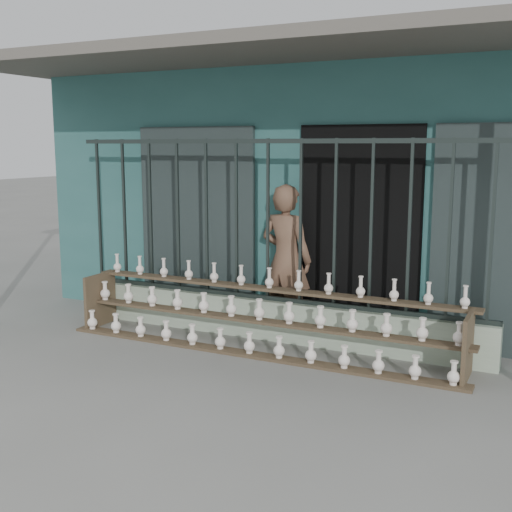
% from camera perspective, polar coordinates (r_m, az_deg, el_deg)
% --- Properties ---
extents(ground, '(60.00, 60.00, 0.00)m').
position_cam_1_polar(ground, '(6.30, -4.03, -10.42)').
color(ground, slate).
extents(workshop_building, '(7.40, 6.60, 3.21)m').
position_cam_1_polar(workshop_building, '(9.82, 8.31, 6.48)').
color(workshop_building, '#2D5F5C').
rests_on(workshop_building, ground).
extents(parapet_wall, '(5.00, 0.20, 0.45)m').
position_cam_1_polar(parapet_wall, '(7.33, 1.03, -5.62)').
color(parapet_wall, '#ADC1A5').
rests_on(parapet_wall, ground).
extents(security_fence, '(5.00, 0.04, 1.80)m').
position_cam_1_polar(security_fence, '(7.11, 1.05, 3.14)').
color(security_fence, '#283330').
rests_on(security_fence, parapet_wall).
extents(shelf_rack, '(4.50, 0.68, 0.85)m').
position_cam_1_polar(shelf_rack, '(6.89, 0.25, -5.43)').
color(shelf_rack, brown).
rests_on(shelf_rack, ground).
extents(elderly_woman, '(0.69, 0.50, 1.74)m').
position_cam_1_polar(elderly_woman, '(7.43, 2.70, -0.30)').
color(elderly_woman, brown).
rests_on(elderly_woman, ground).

